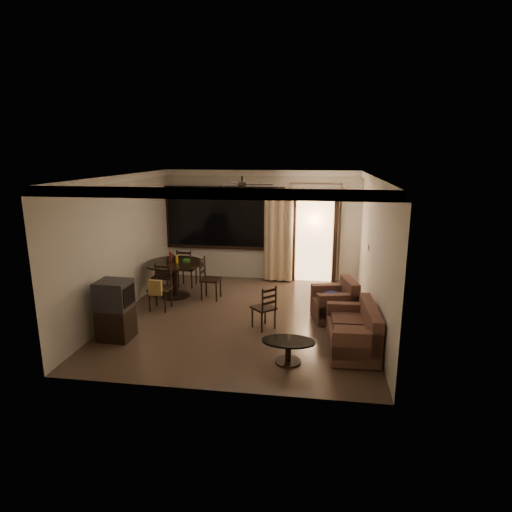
% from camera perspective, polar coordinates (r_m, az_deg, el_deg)
% --- Properties ---
extents(ground, '(5.50, 5.50, 0.00)m').
position_cam_1_polar(ground, '(8.70, -1.73, -8.13)').
color(ground, '#7F6651').
rests_on(ground, ground).
extents(room_shell, '(5.50, 6.70, 5.50)m').
position_cam_1_polar(room_shell, '(9.86, 3.41, 5.49)').
color(room_shell, beige).
rests_on(room_shell, ground).
extents(dining_table, '(1.29, 1.29, 1.03)m').
position_cam_1_polar(dining_table, '(9.88, -10.78, -1.79)').
color(dining_table, black).
rests_on(dining_table, ground).
extents(dining_chair_west, '(0.44, 0.44, 0.95)m').
position_cam_1_polar(dining_chair_west, '(10.11, -12.14, -3.60)').
color(dining_chair_west, black).
rests_on(dining_chair_west, ground).
extents(dining_chair_east, '(0.44, 0.44, 0.95)m').
position_cam_1_polar(dining_chair_east, '(9.71, -6.09, -4.08)').
color(dining_chair_east, black).
rests_on(dining_chair_east, ground).
extents(dining_chair_south, '(0.44, 0.50, 0.95)m').
position_cam_1_polar(dining_chair_south, '(9.22, -12.65, -5.17)').
color(dining_chair_south, black).
rests_on(dining_chair_south, ground).
extents(dining_chair_north, '(0.44, 0.44, 0.95)m').
position_cam_1_polar(dining_chair_north, '(10.68, -9.17, -2.52)').
color(dining_chair_north, black).
rests_on(dining_chair_north, ground).
extents(tv_cabinet, '(0.58, 0.52, 1.07)m').
position_cam_1_polar(tv_cabinet, '(7.96, -18.26, -6.84)').
color(tv_cabinet, black).
rests_on(tv_cabinet, ground).
extents(sofa, '(0.82, 1.46, 0.76)m').
position_cam_1_polar(sofa, '(7.42, 13.08, -9.94)').
color(sofa, '#452A20').
rests_on(sofa, ground).
extents(armchair, '(0.94, 0.94, 0.79)m').
position_cam_1_polar(armchair, '(8.65, 10.68, -6.20)').
color(armchair, '#452A20').
rests_on(armchair, ground).
extents(coffee_table, '(0.84, 0.51, 0.37)m').
position_cam_1_polar(coffee_table, '(6.88, 4.32, -12.11)').
color(coffee_table, black).
rests_on(coffee_table, ground).
extents(side_chair, '(0.53, 0.53, 0.85)m').
position_cam_1_polar(side_chair, '(8.09, 1.07, -7.94)').
color(side_chair, black).
rests_on(side_chair, ground).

